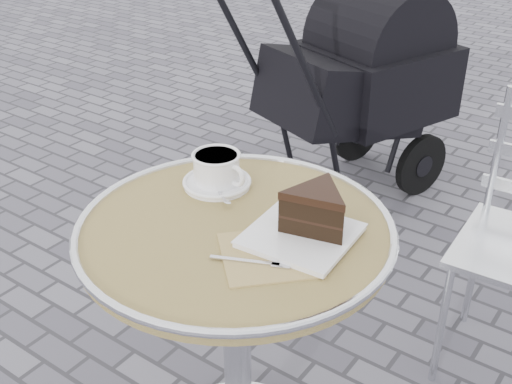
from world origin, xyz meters
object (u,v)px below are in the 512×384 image
Objects in this scene: cake_plate_set at (312,216)px; cafe_table at (236,285)px; baby_stroller at (354,92)px; cappuccino_set at (217,172)px.

cafe_table is at bearing -163.12° from cake_plate_set.
cappuccino_set is at bearing -56.99° from baby_stroller.
cappuccino_set is (-0.15, 0.12, 0.20)m from cafe_table.
cake_plate_set is 0.32× the size of baby_stroller.
cafe_table is 1.57m from baby_stroller.
cake_plate_set is at bearing -46.46° from baby_stroller.
baby_stroller is at bearing 109.80° from cake_plate_set.
cappuccino_set reaches higher than cafe_table.
cappuccino_set is at bearing 164.30° from cake_plate_set.
cafe_table is 2.05× the size of cake_plate_set.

